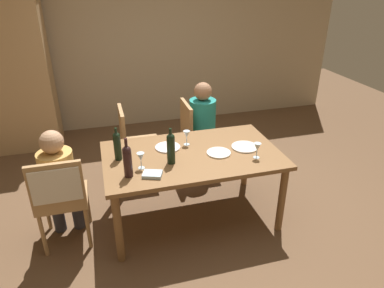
{
  "coord_description": "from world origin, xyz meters",
  "views": [
    {
      "loc": [
        -0.79,
        -2.83,
        2.3
      ],
      "look_at": [
        0.0,
        0.0,
        0.84
      ],
      "focal_mm": 32.71,
      "sensor_mm": 36.0,
      "label": 1
    }
  ],
  "objects": [
    {
      "name": "dinner_plate_host",
      "position": [
        -0.2,
        0.18,
        0.74
      ],
      "size": [
        0.25,
        0.25,
        0.01
      ],
      "primitive_type": "cylinder",
      "color": "white",
      "rests_on": "dining_table"
    },
    {
      "name": "wine_bottle_short_olive",
      "position": [
        -0.63,
        -0.25,
        0.89
      ],
      "size": [
        0.07,
        0.07,
        0.35
      ],
      "color": "black",
      "rests_on": "dining_table"
    },
    {
      "name": "chair_far_right",
      "position": [
        0.29,
        0.88,
        0.53
      ],
      "size": [
        0.44,
        0.44,
        0.92
      ],
      "rotation": [
        0.0,
        0.0,
        -1.57
      ],
      "color": "#A87F51",
      "rests_on": "ground_plane"
    },
    {
      "name": "wine_bottle_tall_green",
      "position": [
        -0.23,
        -0.12,
        0.89
      ],
      "size": [
        0.07,
        0.07,
        0.34
      ],
      "color": "black",
      "rests_on": "dining_table"
    },
    {
      "name": "ground_plane",
      "position": [
        0.0,
        0.0,
        0.0
      ],
      "size": [
        10.0,
        10.0,
        0.0
      ],
      "primitive_type": "plane",
      "color": "brown"
    },
    {
      "name": "dinner_plate_guest_left",
      "position": [
        0.24,
        -0.07,
        0.74
      ],
      "size": [
        0.23,
        0.23,
        0.01
      ],
      "primitive_type": "cylinder",
      "color": "silver",
      "rests_on": "dining_table"
    },
    {
      "name": "wine_glass_near_right",
      "position": [
        -0.5,
        -0.15,
        0.84
      ],
      "size": [
        0.07,
        0.07,
        0.15
      ],
      "color": "silver",
      "rests_on": "dining_table"
    },
    {
      "name": "wine_bottle_dark_red",
      "position": [
        -0.68,
        0.07,
        0.88
      ],
      "size": [
        0.07,
        0.07,
        0.31
      ],
      "color": "black",
      "rests_on": "dining_table"
    },
    {
      "name": "person_woman_host",
      "position": [
        -1.22,
        0.03,
        0.65
      ],
      "size": [
        0.3,
        0.34,
        1.12
      ],
      "color": "#33333D",
      "rests_on": "ground_plane"
    },
    {
      "name": "wine_glass_centre",
      "position": [
        -0.0,
        0.2,
        0.84
      ],
      "size": [
        0.07,
        0.07,
        0.15
      ],
      "color": "silver",
      "rests_on": "dining_table"
    },
    {
      "name": "dinner_plate_guest_right",
      "position": [
        0.53,
        -0.02,
        0.74
      ],
      "size": [
        0.26,
        0.26,
        0.01
      ],
      "primitive_type": "cylinder",
      "color": "silver",
      "rests_on": "dining_table"
    },
    {
      "name": "wine_glass_near_left",
      "position": [
        0.56,
        -0.24,
        0.84
      ],
      "size": [
        0.07,
        0.07,
        0.15
      ],
      "color": "silver",
      "rests_on": "dining_table"
    },
    {
      "name": "chair_left_end",
      "position": [
        -1.22,
        -0.12,
        0.59
      ],
      "size": [
        0.44,
        0.46,
        0.92
      ],
      "color": "#A87F51",
      "rests_on": "ground_plane"
    },
    {
      "name": "dining_table",
      "position": [
        0.0,
        0.0,
        0.65
      ],
      "size": [
        1.67,
        0.99,
        0.74
      ],
      "color": "brown",
      "rests_on": "ground_plane"
    },
    {
      "name": "chair_far_left",
      "position": [
        -0.46,
        0.88,
        0.53
      ],
      "size": [
        0.44,
        0.44,
        0.92
      ],
      "rotation": [
        0.0,
        0.0,
        -1.57
      ],
      "color": "#A87F51",
      "rests_on": "ground_plane"
    },
    {
      "name": "rear_room_partition",
      "position": [
        0.0,
        2.7,
        1.35
      ],
      "size": [
        6.4,
        0.12,
        2.7
      ],
      "primitive_type": "cube",
      "color": "tan",
      "rests_on": "ground_plane"
    },
    {
      "name": "person_man_bearded",
      "position": [
        0.4,
        0.88,
        0.66
      ],
      "size": [
        0.36,
        0.32,
        1.15
      ],
      "rotation": [
        0.0,
        0.0,
        -1.57
      ],
      "color": "#33333D",
      "rests_on": "ground_plane"
    },
    {
      "name": "armoire_cabinet",
      "position": [
        -1.94,
        2.25,
        1.1
      ],
      "size": [
        1.18,
        0.62,
        2.18
      ],
      "color": "tan",
      "rests_on": "ground_plane"
    },
    {
      "name": "folded_napkin",
      "position": [
        -0.43,
        -0.3,
        0.75
      ],
      "size": [
        0.19,
        0.17,
        0.03
      ],
      "primitive_type": "cube",
      "rotation": [
        0.0,
        0.0,
        -0.36
      ],
      "color": "#ADC6D6",
      "rests_on": "dining_table"
    }
  ]
}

